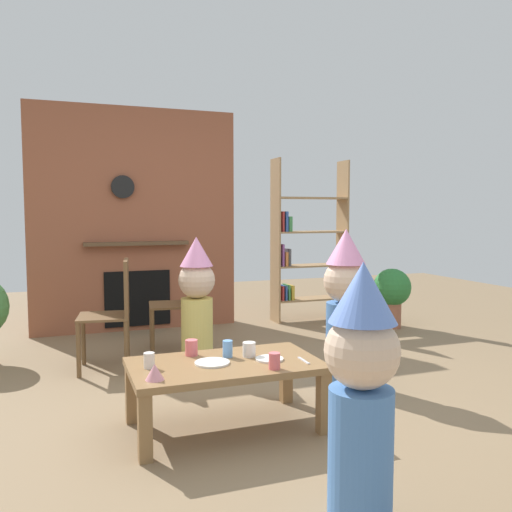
% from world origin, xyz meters
% --- Properties ---
extents(ground_plane, '(12.00, 12.00, 0.00)m').
position_xyz_m(ground_plane, '(0.00, 0.00, 0.00)').
color(ground_plane, '#846B4C').
extents(brick_fireplace_feature, '(2.20, 0.28, 2.40)m').
position_xyz_m(brick_fireplace_feature, '(-0.45, 2.60, 1.19)').
color(brick_fireplace_feature, '#935138').
rests_on(brick_fireplace_feature, ground_plane).
extents(bookshelf, '(0.90, 0.28, 1.90)m').
position_xyz_m(bookshelf, '(1.50, 2.40, 0.88)').
color(bookshelf, '#9E7A51').
rests_on(bookshelf, ground_plane).
extents(coffee_table, '(1.11, 0.64, 0.40)m').
position_xyz_m(coffee_table, '(-0.32, -0.34, 0.34)').
color(coffee_table, olive).
rests_on(coffee_table, ground_plane).
extents(paper_cup_near_left, '(0.08, 0.08, 0.10)m').
position_xyz_m(paper_cup_near_left, '(-0.47, -0.13, 0.45)').
color(paper_cup_near_left, '#E5666B').
rests_on(paper_cup_near_left, coffee_table).
extents(paper_cup_near_right, '(0.06, 0.06, 0.10)m').
position_xyz_m(paper_cup_near_right, '(-0.27, -0.24, 0.45)').
color(paper_cup_near_right, '#669EE0').
rests_on(paper_cup_near_right, coffee_table).
extents(paper_cup_center, '(0.07, 0.07, 0.09)m').
position_xyz_m(paper_cup_center, '(-0.10, -0.57, 0.44)').
color(paper_cup_center, '#E5666B').
rests_on(paper_cup_center, coffee_table).
extents(paper_cup_far_left, '(0.06, 0.06, 0.09)m').
position_xyz_m(paper_cup_far_left, '(-0.76, -0.31, 0.44)').
color(paper_cup_far_left, silver).
rests_on(paper_cup_far_left, coffee_table).
extents(paper_cup_far_right, '(0.08, 0.08, 0.09)m').
position_xyz_m(paper_cup_far_right, '(-0.15, -0.28, 0.44)').
color(paper_cup_far_right, silver).
rests_on(paper_cup_far_right, coffee_table).
extents(paper_plate_front, '(0.21, 0.21, 0.01)m').
position_xyz_m(paper_plate_front, '(-0.40, -0.35, 0.40)').
color(paper_plate_front, white).
rests_on(paper_plate_front, coffee_table).
extents(paper_plate_rear, '(0.17, 0.17, 0.01)m').
position_xyz_m(paper_plate_rear, '(-0.06, -0.39, 0.40)').
color(paper_plate_rear, white).
rests_on(paper_plate_rear, coffee_table).
extents(birthday_cake_slice, '(0.10, 0.10, 0.09)m').
position_xyz_m(birthday_cake_slice, '(-0.76, -0.54, 0.44)').
color(birthday_cake_slice, pink).
rests_on(birthday_cake_slice, coffee_table).
extents(table_fork, '(0.02, 0.15, 0.01)m').
position_xyz_m(table_fork, '(0.13, -0.48, 0.40)').
color(table_fork, silver).
rests_on(table_fork, coffee_table).
extents(child_with_cone_hat, '(0.30, 0.30, 1.09)m').
position_xyz_m(child_with_cone_hat, '(-0.11, -1.51, 0.58)').
color(child_with_cone_hat, '#4C7FC6').
rests_on(child_with_cone_hat, ground_plane).
extents(child_in_pink, '(0.32, 0.32, 1.16)m').
position_xyz_m(child_in_pink, '(0.73, 0.09, 0.61)').
color(child_in_pink, '#4C7FC6').
rests_on(child_in_pink, ground_plane).
extents(child_by_the_chairs, '(0.30, 0.30, 1.08)m').
position_xyz_m(child_by_the_chairs, '(-0.18, 0.92, 0.57)').
color(child_by_the_chairs, '#E0CC66').
rests_on(child_by_the_chairs, ground_plane).
extents(dining_chair_left, '(0.45, 0.45, 0.90)m').
position_xyz_m(dining_chair_left, '(-0.81, 1.11, 0.51)').
color(dining_chair_left, brown).
rests_on(dining_chair_left, ground_plane).
extents(dining_chair_middle, '(0.45, 0.45, 0.90)m').
position_xyz_m(dining_chair_middle, '(-0.19, 1.46, 0.51)').
color(dining_chair_middle, brown).
rests_on(dining_chair_middle, ground_plane).
extents(potted_plant_tall, '(0.42, 0.42, 0.66)m').
position_xyz_m(potted_plant_tall, '(2.22, 1.66, 0.41)').
color(potted_plant_tall, '#9E5B42').
rests_on(potted_plant_tall, ground_plane).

